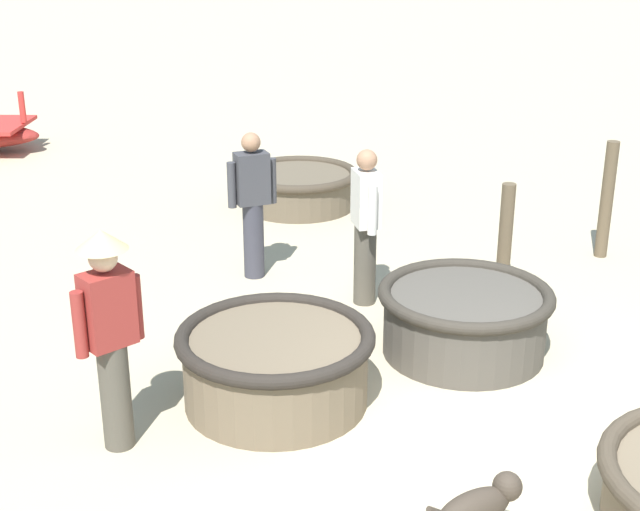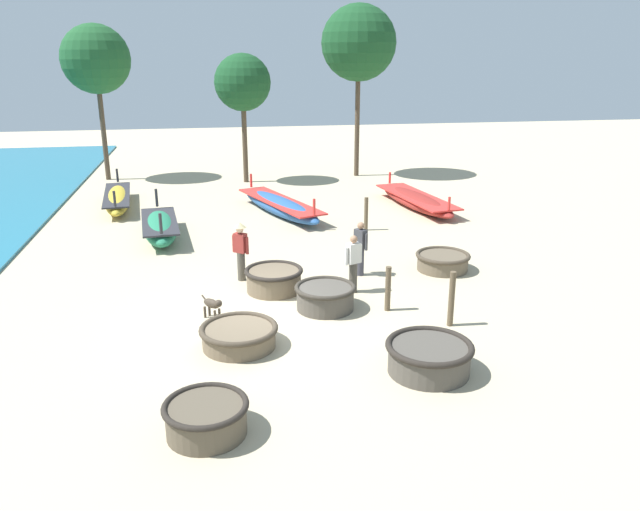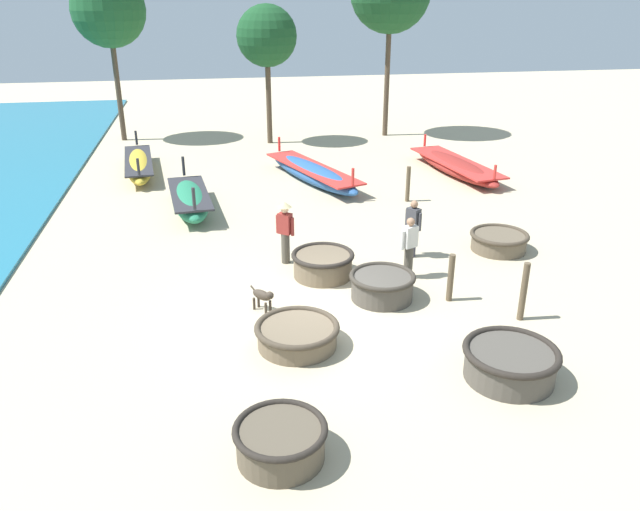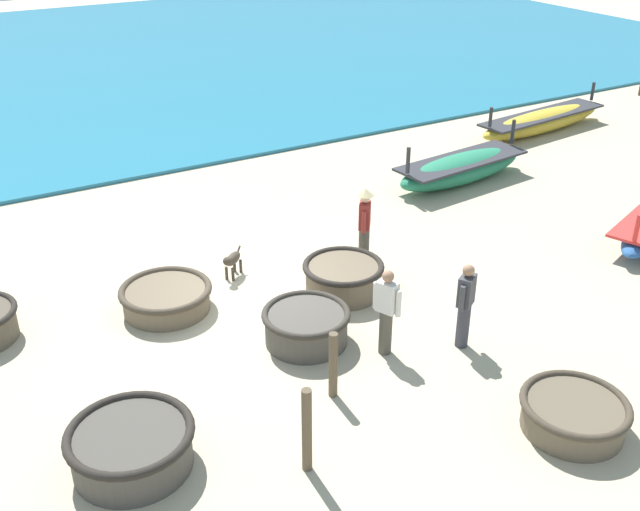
{
  "view_description": "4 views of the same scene",
  "coord_description": "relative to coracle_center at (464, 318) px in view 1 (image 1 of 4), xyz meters",
  "views": [
    {
      "loc": [
        -5.63,
        0.44,
        3.62
      ],
      "look_at": [
        1.0,
        1.62,
        1.05
      ],
      "focal_mm": 50.0,
      "sensor_mm": 36.0,
      "label": 1
    },
    {
      "loc": [
        -1.04,
        -13.7,
        6.12
      ],
      "look_at": [
        1.62,
        1.51,
        1.05
      ],
      "focal_mm": 35.0,
      "sensor_mm": 36.0,
      "label": 2
    },
    {
      "loc": [
        -2.07,
        -12.03,
        6.61
      ],
      "look_at": [
        0.31,
        1.54,
        0.71
      ],
      "focal_mm": 35.0,
      "sensor_mm": 36.0,
      "label": 3
    },
    {
      "loc": [
        11.06,
        -4.75,
        7.33
      ],
      "look_at": [
        0.63,
        1.25,
        1.05
      ],
      "focal_mm": 42.0,
      "sensor_mm": 36.0,
      "label": 4
    }
  ],
  "objects": [
    {
      "name": "fisherman_standing_right",
      "position": [
        0.93,
        1.0,
        0.5
      ],
      "size": [
        0.49,
        0.34,
        1.57
      ],
      "color": "#4C473D",
      "rests_on": "ground"
    },
    {
      "name": "ground_plane",
      "position": [
        -1.57,
        -0.43,
        -0.33
      ],
      "size": [
        80.0,
        80.0,
        0.0
      ],
      "primitive_type": "plane",
      "color": "#BCAD8C"
    },
    {
      "name": "fisherman_crouching",
      "position": [
        1.43,
        2.26,
        0.5
      ],
      "size": [
        0.37,
        0.46,
        1.57
      ],
      "color": "#383842",
      "rests_on": "ground"
    },
    {
      "name": "coracle_center",
      "position": [
        0.0,
        0.0,
        0.0
      ],
      "size": [
        1.53,
        1.53,
        0.62
      ],
      "color": "#4C473F",
      "rests_on": "ground"
    },
    {
      "name": "fisherman_by_coracle",
      "position": [
        -1.94,
        2.43,
        0.62
      ],
      "size": [
        0.44,
        0.38,
        1.67
      ],
      "color": "#4C473D",
      "rests_on": "ground"
    },
    {
      "name": "coracle_beside_post",
      "position": [
        3.92,
        2.27,
        -0.06
      ],
      "size": [
        1.59,
        1.59,
        0.51
      ],
      "color": "brown",
      "rests_on": "ground"
    },
    {
      "name": "mooring_post_mid_beach",
      "position": [
        1.5,
        -0.36,
        0.24
      ],
      "size": [
        0.14,
        0.14,
        1.14
      ],
      "primitive_type": "cylinder",
      "color": "brown",
      "rests_on": "ground"
    },
    {
      "name": "dog",
      "position": [
        -2.76,
        -0.15,
        0.04
      ],
      "size": [
        0.49,
        0.56,
        0.55
      ],
      "color": "#3D3328",
      "rests_on": "ground"
    },
    {
      "name": "coracle_upturned",
      "position": [
        -1.13,
        1.44,
        0.01
      ],
      "size": [
        1.57,
        1.57,
        0.63
      ],
      "color": "brown",
      "rests_on": "ground"
    },
    {
      "name": "mooring_post_shoreline",
      "position": [
        2.7,
        -1.48,
        0.33
      ],
      "size": [
        0.14,
        0.14,
        1.33
      ],
      "primitive_type": "cylinder",
      "color": "brown",
      "rests_on": "ground"
    }
  ]
}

